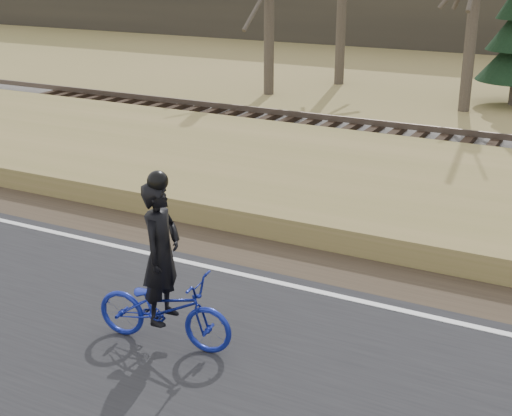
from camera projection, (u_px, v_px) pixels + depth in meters
The scene contains 1 object.
cyclist at pixel (163, 291), 9.04m from camera, with size 1.95×0.87×2.34m.
Camera 1 is at (-0.45, -8.75, 4.89)m, focal length 50.00 mm.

